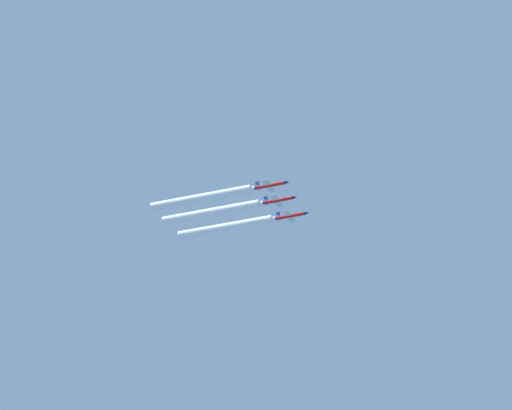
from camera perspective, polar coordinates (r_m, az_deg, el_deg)
jet_far_left at (r=408.37m, az=1.63°, el=-0.49°), size 8.17×11.89×2.86m
jet_inner_left at (r=400.03m, az=1.07°, el=0.23°), size 8.17×11.89×2.86m
jet_center at (r=392.11m, az=0.70°, el=0.92°), size 8.17×11.89×2.86m
smoke_trail_far_left at (r=415.09m, az=-1.34°, el=-1.02°), size 2.83×34.53×2.83m
smoke_trail_inner_left at (r=407.03m, az=-2.00°, el=-0.33°), size 2.83×35.14×2.83m
smoke_trail_center at (r=399.30m, az=-2.45°, el=0.33°), size 2.83×35.69×2.83m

